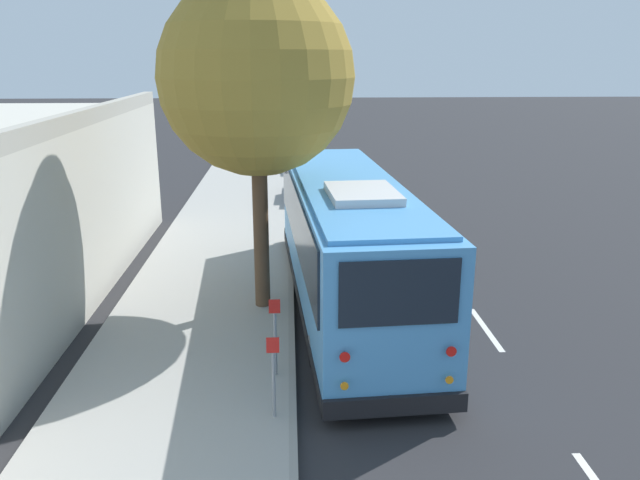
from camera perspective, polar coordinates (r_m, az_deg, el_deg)
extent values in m
plane|color=#28282B|center=(17.34, 3.38, -4.46)|extent=(160.00, 160.00, 0.00)
cube|color=#A3A099|center=(17.36, -10.13, -4.41)|extent=(80.00, 4.35, 0.15)
cube|color=gray|center=(17.22, -2.68, -4.34)|extent=(80.00, 0.14, 0.15)
cube|color=#4C93D1|center=(15.56, 2.51, -0.17)|extent=(10.99, 3.19, 2.97)
cube|color=black|center=(16.00, 2.45, -4.78)|extent=(11.05, 3.24, 0.28)
cube|color=black|center=(15.39, 2.54, 2.15)|extent=(10.12, 3.22, 1.42)
cube|color=black|center=(20.67, 0.19, 5.90)|extent=(0.17, 2.19, 1.49)
cube|color=black|center=(10.25, 7.30, -4.85)|extent=(0.16, 2.01, 1.14)
cube|color=black|center=(20.55, 0.19, 7.80)|extent=(0.15, 1.81, 0.22)
cube|color=#4C93D1|center=(15.19, 2.59, 5.34)|extent=(10.32, 2.91, 0.10)
cube|color=silver|center=(13.30, 3.90, 4.22)|extent=(2.08, 1.54, 0.20)
cube|color=black|center=(21.14, 0.17, 0.70)|extent=(0.26, 2.53, 0.36)
cube|color=black|center=(11.15, 6.94, -14.82)|extent=(0.26, 2.53, 0.36)
cylinder|color=red|center=(10.45, 2.28, -10.66)|extent=(0.04, 0.18, 0.18)
cylinder|color=orange|center=(10.70, 2.25, -13.20)|extent=(0.04, 0.14, 0.14)
cylinder|color=red|center=(10.85, 11.92, -9.95)|extent=(0.04, 0.18, 0.18)
cylinder|color=orange|center=(11.09, 11.75, -12.42)|extent=(0.04, 0.14, 0.14)
cube|color=white|center=(21.07, -2.11, 1.12)|extent=(0.06, 0.32, 0.18)
cube|color=white|center=(21.26, 2.40, 1.25)|extent=(0.06, 0.32, 0.18)
cube|color=black|center=(20.15, -3.71, 6.41)|extent=(0.07, 0.10, 0.24)
cylinder|color=black|center=(18.87, -2.35, -1.20)|extent=(0.94, 0.36, 0.92)
cylinder|color=slate|center=(18.87, -2.35, -1.20)|extent=(0.43, 0.35, 0.41)
cylinder|color=black|center=(19.14, 4.24, -0.97)|extent=(0.94, 0.36, 0.92)
cylinder|color=slate|center=(19.14, 4.24, -0.97)|extent=(0.43, 0.35, 0.41)
cylinder|color=black|center=(13.07, -0.30, -9.55)|extent=(0.94, 0.36, 0.92)
cylinder|color=slate|center=(13.07, -0.30, -9.55)|extent=(0.43, 0.35, 0.41)
cylinder|color=black|center=(13.46, 9.18, -8.97)|extent=(0.94, 0.36, 0.92)
cylinder|color=slate|center=(13.46, 9.18, -8.97)|extent=(0.43, 0.35, 0.41)
cube|color=#19234C|center=(27.90, -0.74, 4.75)|extent=(4.32, 1.82, 0.66)
cube|color=black|center=(27.68, -0.74, 5.85)|extent=(2.06, 1.53, 0.48)
cube|color=#19234C|center=(27.63, -0.74, 6.34)|extent=(1.98, 1.49, 0.05)
cube|color=black|center=(30.06, -0.79, 5.17)|extent=(0.12, 1.66, 0.20)
cube|color=black|center=(25.84, -0.68, 3.27)|extent=(0.12, 1.66, 0.20)
cylinder|color=black|center=(29.25, -2.31, 4.97)|extent=(0.68, 0.22, 0.67)
cylinder|color=slate|center=(29.25, -2.31, 4.97)|extent=(0.31, 0.23, 0.30)
cylinder|color=black|center=(29.27, 0.76, 4.99)|extent=(0.68, 0.22, 0.67)
cylinder|color=slate|center=(29.27, 0.76, 4.99)|extent=(0.31, 0.23, 0.30)
cylinder|color=black|center=(26.62, -2.38, 3.81)|extent=(0.68, 0.22, 0.67)
cylinder|color=slate|center=(26.62, -2.38, 3.81)|extent=(0.31, 0.23, 0.30)
cylinder|color=black|center=(26.64, 0.98, 3.83)|extent=(0.68, 0.22, 0.67)
cylinder|color=slate|center=(26.64, 0.98, 3.83)|extent=(0.31, 0.23, 0.30)
cube|color=#A8AAAF|center=(34.14, -0.94, 6.87)|extent=(4.15, 1.97, 0.61)
cube|color=black|center=(33.94, -0.93, 7.75)|extent=(2.00, 1.61, 0.48)
cube|color=#A8AAAF|center=(33.91, -0.93, 8.15)|extent=(1.92, 1.57, 0.05)
cube|color=black|center=(36.19, -1.22, 7.09)|extent=(0.17, 1.70, 0.20)
cube|color=black|center=(32.16, -0.61, 5.90)|extent=(0.17, 1.70, 0.20)
cylinder|color=black|center=(35.36, -2.42, 6.95)|extent=(0.63, 0.23, 0.62)
cylinder|color=slate|center=(35.36, -2.42, 6.95)|extent=(0.29, 0.23, 0.28)
cylinder|color=black|center=(35.50, 0.18, 7.00)|extent=(0.63, 0.23, 0.62)
cylinder|color=slate|center=(35.50, 0.18, 7.00)|extent=(0.29, 0.23, 0.28)
cylinder|color=black|center=(32.84, -2.14, 6.21)|extent=(0.63, 0.23, 0.62)
cylinder|color=slate|center=(32.84, -2.14, 6.21)|extent=(0.29, 0.23, 0.28)
cylinder|color=black|center=(32.99, 0.66, 6.26)|extent=(0.63, 0.23, 0.62)
cylinder|color=slate|center=(32.99, 0.66, 6.26)|extent=(0.29, 0.23, 0.28)
cylinder|color=brown|center=(15.29, -5.43, 1.08)|extent=(0.38, 0.38, 4.00)
sphere|color=olive|center=(14.74, -5.81, 14.62)|extent=(4.52, 4.52, 4.52)
sphere|color=#A58431|center=(15.33, -5.88, 20.18)|extent=(2.94, 2.94, 2.94)
cylinder|color=gray|center=(11.05, -4.25, -13.07)|extent=(0.06, 0.06, 1.22)
cube|color=red|center=(10.70, -4.34, -9.57)|extent=(0.02, 0.22, 0.28)
cylinder|color=gray|center=(12.37, -4.11, -9.44)|extent=(0.06, 0.06, 1.30)
cube|color=red|center=(12.05, -4.19, -6.07)|extent=(0.02, 0.22, 0.28)
cube|color=#A9A497|center=(15.22, -22.79, 9.68)|extent=(18.81, 0.30, 0.40)
cube|color=silver|center=(15.38, 14.91, -7.86)|extent=(2.40, 0.14, 0.01)
cube|color=silver|center=(20.78, 10.03, -1.08)|extent=(2.40, 0.14, 0.01)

